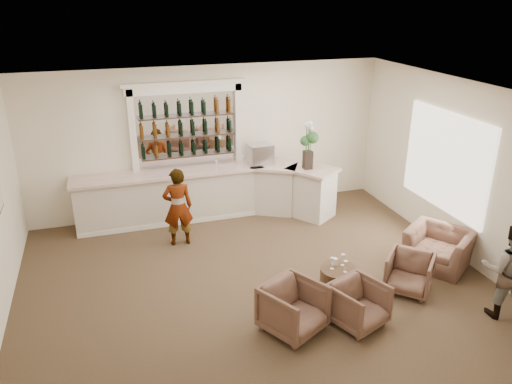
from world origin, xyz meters
TOP-DOWN VIEW (x-y plane):
  - ground at (0.00, 0.00)m, footprint 8.00×8.00m
  - room_shell at (0.16, 0.71)m, footprint 8.04×7.02m
  - bar_counter at (-0.16, 3.00)m, footprint 5.72×1.80m
  - back_bar_alcove at (-0.50, 3.41)m, footprint 2.64×0.25m
  - cocktail_table at (1.21, -0.68)m, footprint 0.62×0.62m
  - sommelier at (-1.01, 1.95)m, footprint 0.60×0.40m
  - guest at (3.39, -1.96)m, footprint 0.97×0.95m
  - armchair_left at (0.15, -1.33)m, footprint 1.12×1.13m
  - armchair_center at (1.14, -1.49)m, footprint 0.97×0.98m
  - armchair_right at (2.41, -0.92)m, footprint 1.03×1.03m
  - armchair_far at (3.40, -0.35)m, footprint 1.40×1.44m
  - espresso_machine at (1.05, 3.04)m, footprint 0.54×0.47m
  - flower_vase at (1.93, 2.41)m, footprint 0.28×0.28m
  - wine_glass_bar_left at (0.01, 2.93)m, footprint 0.07×0.07m
  - wine_glass_bar_right at (0.64, 3.07)m, footprint 0.07×0.07m
  - wine_glass_tbl_a at (1.09, -0.65)m, footprint 0.07×0.07m
  - wine_glass_tbl_b at (1.31, -0.60)m, footprint 0.07×0.07m
  - wine_glass_tbl_c at (1.25, -0.81)m, footprint 0.07×0.07m
  - napkin_holder at (1.19, -0.54)m, footprint 0.08×0.08m

SIDE VIEW (x-z plane):
  - ground at x=0.00m, z-range 0.00..0.00m
  - cocktail_table at x=1.21m, z-range 0.00..0.50m
  - armchair_right at x=2.41m, z-range 0.00..0.67m
  - armchair_center at x=1.14m, z-range 0.00..0.69m
  - armchair_far at x=3.40m, z-range 0.00..0.71m
  - armchair_left at x=0.15m, z-range 0.00..0.76m
  - napkin_holder at x=1.19m, z-range 0.50..0.62m
  - bar_counter at x=-0.16m, z-range 0.00..1.14m
  - wine_glass_tbl_a at x=1.09m, z-range 0.50..0.71m
  - wine_glass_tbl_b at x=1.31m, z-range 0.50..0.71m
  - wine_glass_tbl_c at x=1.25m, z-range 0.50..0.71m
  - guest at x=3.39m, z-range 0.00..1.58m
  - sommelier at x=-1.01m, z-range 0.00..1.60m
  - wine_glass_bar_left at x=0.01m, z-range 1.14..1.35m
  - wine_glass_bar_right at x=0.64m, z-range 1.14..1.35m
  - espresso_machine at x=1.05m, z-range 1.14..1.59m
  - flower_vase at x=1.93m, z-range 1.21..2.27m
  - back_bar_alcove at x=-0.50m, z-range 0.53..3.53m
  - room_shell at x=0.16m, z-range 0.68..4.00m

